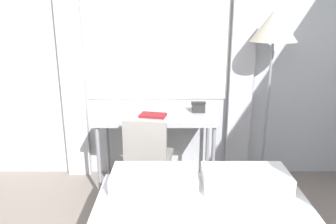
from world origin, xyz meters
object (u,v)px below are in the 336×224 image
object	(u,v)px
desk_chair	(148,155)
book	(153,115)
desk	(157,122)
telephone	(199,107)
standing_lamp	(274,35)

from	to	relation	value
desk_chair	book	distance (m)	0.39
desk	book	world-z (taller)	book
telephone	book	size ratio (longest dim) A/B	0.53
desk_chair	telephone	distance (m)	0.72
telephone	book	distance (m)	0.48
telephone	standing_lamp	bearing A→B (deg)	-5.26
desk	telephone	xyz separation A→B (m)	(0.42, 0.13, 0.11)
standing_lamp	book	xyz separation A→B (m)	(-1.11, -0.11, -0.74)
desk	book	bearing A→B (deg)	-122.96
desk_chair	book	world-z (taller)	desk_chair
telephone	book	world-z (taller)	telephone
telephone	desk_chair	bearing A→B (deg)	-139.66
standing_lamp	telephone	xyz separation A→B (m)	(-0.67, 0.06, -0.71)
desk_chair	desk	bearing A→B (deg)	84.90
standing_lamp	desk	bearing A→B (deg)	-176.53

